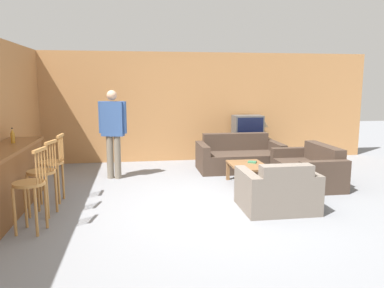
% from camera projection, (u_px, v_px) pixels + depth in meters
% --- Properties ---
extents(ground_plane, '(24.00, 24.00, 0.00)m').
position_uv_depth(ground_plane, '(211.00, 208.00, 5.63)').
color(ground_plane, gray).
extents(wall_back, '(9.40, 0.08, 2.60)m').
position_uv_depth(wall_back, '(181.00, 107.00, 9.03)').
color(wall_back, '#B27A47').
rests_on(wall_back, ground_plane).
extents(wall_left, '(0.08, 8.69, 2.60)m').
position_uv_depth(wall_left, '(2.00, 117.00, 6.25)').
color(wall_left, '#B27A47').
rests_on(wall_left, ground_plane).
extents(bar_counter, '(0.55, 2.75, 0.95)m').
position_uv_depth(bar_counter, '(1.00, 184.00, 5.21)').
color(bar_counter, brown).
rests_on(bar_counter, ground_plane).
extents(bar_chair_near, '(0.46, 0.46, 1.08)m').
position_uv_depth(bar_chair_near, '(30.00, 189.00, 4.65)').
color(bar_chair_near, '#B77F42').
rests_on(bar_chair_near, ground_plane).
extents(bar_chair_mid, '(0.47, 0.47, 1.08)m').
position_uv_depth(bar_chair_mid, '(43.00, 177.00, 5.27)').
color(bar_chair_mid, '#B77F42').
rests_on(bar_chair_mid, ground_plane).
extents(bar_chair_far, '(0.41, 0.41, 1.08)m').
position_uv_depth(bar_chair_far, '(52.00, 167.00, 5.88)').
color(bar_chair_far, '#B77F42').
rests_on(bar_chair_far, ground_plane).
extents(couch_far, '(1.79, 0.95, 0.76)m').
position_uv_depth(couch_far, '(239.00, 157.00, 8.14)').
color(couch_far, '#423328').
rests_on(couch_far, ground_plane).
extents(armchair_near, '(1.06, 0.90, 0.74)m').
position_uv_depth(armchair_near, '(277.00, 192.00, 5.54)').
color(armchair_near, '#70665B').
rests_on(armchair_near, ground_plane).
extents(loveseat_right, '(0.87, 1.49, 0.73)m').
position_uv_depth(loveseat_right, '(309.00, 170.00, 6.97)').
color(loveseat_right, '#423328').
rests_on(loveseat_right, ground_plane).
extents(coffee_table, '(0.63, 0.91, 0.39)m').
position_uv_depth(coffee_table, '(248.00, 167.00, 6.91)').
color(coffee_table, brown).
rests_on(coffee_table, ground_plane).
extents(tv_unit, '(1.07, 0.50, 0.57)m').
position_uv_depth(tv_unit, '(247.00, 149.00, 9.06)').
color(tv_unit, '#2D2319').
rests_on(tv_unit, ground_plane).
extents(tv, '(0.69, 0.46, 0.54)m').
position_uv_depth(tv, '(248.00, 127.00, 8.97)').
color(tv, '#4C4C4C').
rests_on(tv, tv_unit).
extents(bottle, '(0.06, 0.06, 0.24)m').
position_uv_depth(bottle, '(13.00, 136.00, 5.74)').
color(bottle, '#B27A23').
rests_on(bottle, bar_counter).
extents(book_on_table, '(0.19, 0.18, 0.03)m').
position_uv_depth(book_on_table, '(252.00, 162.00, 7.04)').
color(book_on_table, '#33704C').
rests_on(book_on_table, coffee_table).
extents(table_lamp, '(0.25, 0.25, 0.47)m').
position_uv_depth(table_lamp, '(263.00, 123.00, 9.02)').
color(table_lamp, brown).
rests_on(table_lamp, tv_unit).
extents(person_by_window, '(0.54, 0.27, 1.74)m').
position_uv_depth(person_by_window, '(113.00, 129.00, 7.28)').
color(person_by_window, '#756B5B').
rests_on(person_by_window, ground_plane).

